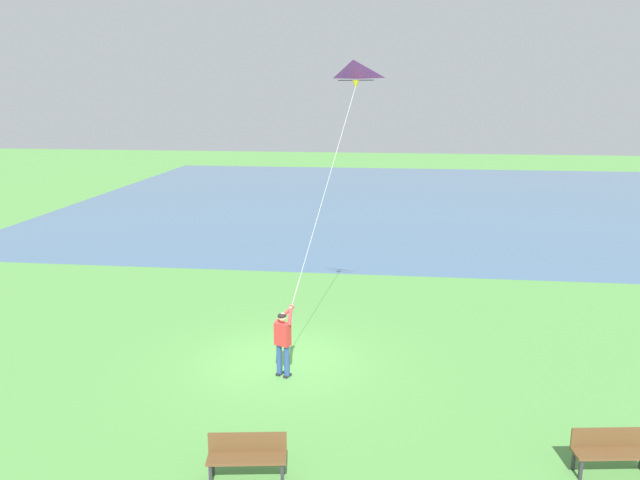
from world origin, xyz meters
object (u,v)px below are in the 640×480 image
(park_bench_near_walkway, at_px, (247,453))
(park_bench_far_walkway, at_px, (611,448))
(flying_kite, at_px, (353,76))
(person_kite_flyer, at_px, (283,338))

(park_bench_near_walkway, bearing_deg, park_bench_far_walkway, 98.36)
(park_bench_near_walkway, xyz_separation_m, park_bench_far_walkway, (-1.02, 6.93, 0.00))
(flying_kite, height_order, park_bench_far_walkway, flying_kite)
(person_kite_flyer, height_order, park_bench_near_walkway, person_kite_flyer)
(park_bench_near_walkway, bearing_deg, person_kite_flyer, -178.80)
(person_kite_flyer, xyz_separation_m, park_bench_far_walkway, (3.38, 7.02, -0.54))
(flying_kite, bearing_deg, person_kite_flyer, -26.07)
(person_kite_flyer, relative_size, park_bench_near_walkway, 1.18)
(flying_kite, bearing_deg, park_bench_near_walkway, -10.68)
(flying_kite, relative_size, park_bench_far_walkway, 4.04)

